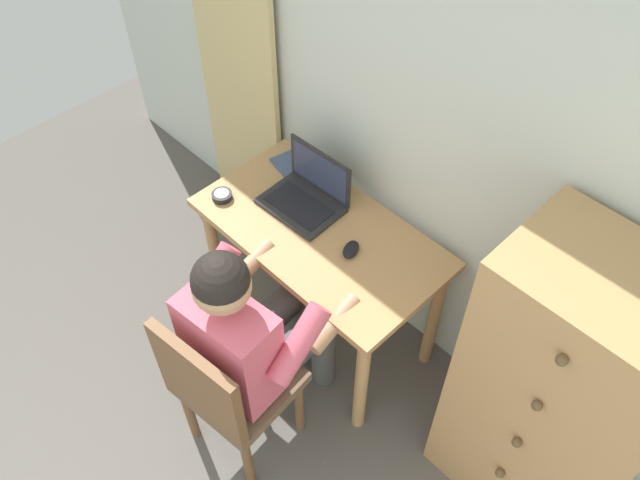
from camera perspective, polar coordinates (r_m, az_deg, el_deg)
name	(u,v)px	position (r m, az deg, el deg)	size (l,w,h in m)	color
wall_back	(472,139)	(2.40, 13.20, 8.61)	(4.80, 0.05, 2.50)	silver
curtain_panel	(235,47)	(3.15, -7.51, 16.50)	(0.55, 0.03, 2.16)	#CCB77A
desk	(320,249)	(2.81, 0.03, -0.77)	(1.08, 0.59, 0.73)	tan
dresser	(556,397)	(2.49, 20.03, -12.84)	(0.63, 0.48, 1.34)	tan
chair	(225,387)	(2.59, -8.33, -12.65)	(0.46, 0.44, 0.88)	brown
person_seated	(255,330)	(2.49, -5.77, -7.89)	(0.57, 0.61, 1.20)	#4C4C4C
laptop	(307,194)	(2.80, -1.12, 4.11)	(0.35, 0.26, 0.24)	#232326
computer_mouse	(351,250)	(2.63, 2.73, -0.85)	(0.06, 0.10, 0.03)	black
desk_clock	(222,196)	(2.87, -8.62, 3.89)	(0.09, 0.09, 0.03)	black
notebook_pad	(295,167)	(2.99, -2.22, 6.46)	(0.21, 0.15, 0.01)	#3D4C6B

